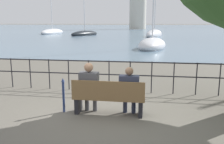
% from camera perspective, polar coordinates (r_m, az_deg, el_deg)
% --- Properties ---
extents(ground_plane, '(1000.00, 1000.00, 0.00)m').
position_cam_1_polar(ground_plane, '(6.47, -0.70, -9.50)').
color(ground_plane, '#605B51').
extents(harbor_water, '(600.00, 300.00, 0.01)m').
position_cam_1_polar(harbor_water, '(164.87, 8.70, 10.27)').
color(harbor_water, slate).
rests_on(harbor_water, ground_plane).
extents(park_bench, '(1.81, 0.45, 0.90)m').
position_cam_1_polar(park_bench, '(6.27, -0.80, -5.99)').
color(park_bench, brown).
rests_on(park_bench, ground_plane).
extents(seated_person_left, '(0.48, 0.35, 1.31)m').
position_cam_1_polar(seated_person_left, '(6.36, -5.21, -3.10)').
color(seated_person_left, '#4C4C51').
rests_on(seated_person_left, ground_plane).
extents(seated_person_right, '(0.49, 0.35, 1.23)m').
position_cam_1_polar(seated_person_right, '(6.21, 3.94, -3.85)').
color(seated_person_right, '#2D3347').
rests_on(seated_person_right, ground_plane).
extents(promenade_railing, '(14.89, 0.04, 1.05)m').
position_cam_1_polar(promenade_railing, '(8.30, 1.73, 0.13)').
color(promenade_railing, black).
rests_on(promenade_railing, ground_plane).
extents(closed_umbrella, '(0.09, 0.09, 0.91)m').
position_cam_1_polar(closed_umbrella, '(6.56, -11.05, -4.74)').
color(closed_umbrella, navy).
rests_on(closed_umbrella, ground_plane).
extents(sailboat_1, '(3.78, 8.99, 10.68)m').
position_cam_1_polar(sailboat_1, '(43.66, 9.66, 8.51)').
color(sailboat_1, silver).
rests_on(sailboat_1, ground_plane).
extents(sailboat_2, '(4.60, 7.68, 9.43)m').
position_cam_1_polar(sailboat_2, '(46.89, -6.25, 8.69)').
color(sailboat_2, black).
rests_on(sailboat_2, ground_plane).
extents(sailboat_3, '(3.15, 9.04, 10.09)m').
position_cam_1_polar(sailboat_3, '(55.17, -13.46, 8.85)').
color(sailboat_3, silver).
rests_on(sailboat_3, ground_plane).
extents(sailboat_4, '(3.19, 5.69, 9.90)m').
position_cam_1_polar(sailboat_4, '(22.90, 9.17, 6.15)').
color(sailboat_4, silver).
rests_on(sailboat_4, ground_plane).
extents(harbor_lighthouse, '(6.04, 6.04, 21.37)m').
position_cam_1_polar(harbor_lighthouse, '(93.67, 5.96, 15.82)').
color(harbor_lighthouse, beige).
rests_on(harbor_lighthouse, ground_plane).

